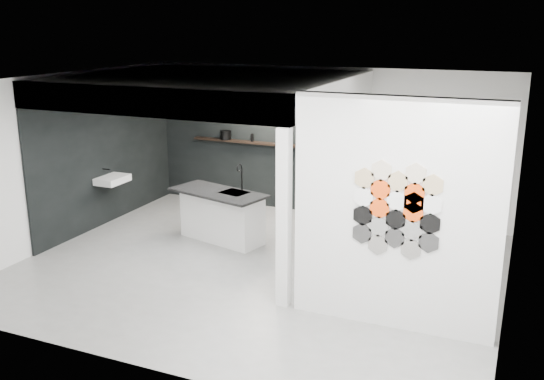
{
  "coord_description": "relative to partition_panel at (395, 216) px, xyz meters",
  "views": [
    {
      "loc": [
        3.55,
        -7.76,
        3.59
      ],
      "look_at": [
        0.1,
        0.3,
        1.15
      ],
      "focal_mm": 40.0,
      "sensor_mm": 36.0,
      "label": 1
    }
  ],
  "objects": [
    {
      "name": "bottle_dark",
      "position": [
        -3.65,
        3.87,
        -0.0
      ],
      "size": [
        0.07,
        0.07,
        0.15
      ],
      "primitive_type": "cylinder",
      "rotation": [
        0.0,
        0.0,
        -0.3
      ],
      "color": "black",
      "rests_on": "display_shelf"
    },
    {
      "name": "kitchen_island",
      "position": [
        -3.28,
        1.85,
        -0.95
      ],
      "size": [
        1.78,
        1.12,
        1.33
      ],
      "rotation": [
        0.0,
        0.0,
        -0.25
      ],
      "color": "silver",
      "rests_on": "floor"
    },
    {
      "name": "stockpot",
      "position": [
        -4.23,
        3.87,
        0.01
      ],
      "size": [
        0.28,
        0.28,
        0.18
      ],
      "primitive_type": "cylinder",
      "rotation": [
        0.0,
        0.0,
        0.34
      ],
      "color": "black",
      "rests_on": "display_shelf"
    },
    {
      "name": "utensil_cup",
      "position": [
        -4.2,
        3.87,
        -0.04
      ],
      "size": [
        0.08,
        0.08,
        0.09
      ],
      "primitive_type": "cylinder",
      "rotation": [
        0.0,
        0.0,
        0.15
      ],
      "color": "black",
      "rests_on": "display_shelf"
    },
    {
      "name": "wall_basin",
      "position": [
        -5.46,
        1.8,
        -0.55
      ],
      "size": [
        0.4,
        0.6,
        0.12
      ],
      "primitive_type": "cube",
      "color": "silver",
      "rests_on": "bay_clad_left"
    },
    {
      "name": "display_shelf",
      "position": [
        -3.43,
        3.87,
        -0.1
      ],
      "size": [
        3.0,
        0.15,
        0.04
      ],
      "primitive_type": "cube",
      "color": "black",
      "rests_on": "bay_clad_back"
    },
    {
      "name": "hex_tile_cluster",
      "position": [
        0.03,
        -0.09,
        0.1
      ],
      "size": [
        1.04,
        0.02,
        1.16
      ],
      "color": "#2D2D2D",
      "rests_on": "partition_panel"
    },
    {
      "name": "bay_clad_back",
      "position": [
        -3.52,
        3.97,
        -0.22
      ],
      "size": [
        4.4,
        0.04,
        2.35
      ],
      "primitive_type": "cube",
      "color": "black",
      "rests_on": "floor"
    },
    {
      "name": "glass_bowl",
      "position": [
        -2.08,
        3.87,
        -0.03
      ],
      "size": [
        0.16,
        0.16,
        0.1
      ],
      "primitive_type": "cylinder",
      "rotation": [
        0.0,
        0.0,
        0.17
      ],
      "color": "gray",
      "rests_on": "display_shelf"
    },
    {
      "name": "glass_vase",
      "position": [
        -2.08,
        3.87,
        -0.02
      ],
      "size": [
        0.1,
        0.1,
        0.13
      ],
      "primitive_type": "cylinder",
      "rotation": [
        0.0,
        0.0,
        -0.06
      ],
      "color": "gray",
      "rests_on": "display_shelf"
    },
    {
      "name": "kettle",
      "position": [
        -2.13,
        3.87,
        0.0
      ],
      "size": [
        0.21,
        0.21,
        0.16
      ],
      "primitive_type": "ellipsoid",
      "rotation": [
        0.0,
        0.0,
        -0.13
      ],
      "color": "black",
      "rests_on": "display_shelf"
    },
    {
      "name": "floor",
      "position": [
        -2.23,
        1.0,
        -1.4
      ],
      "size": [
        7.0,
        6.0,
        0.01
      ],
      "primitive_type": "cube",
      "color": "slate"
    },
    {
      "name": "fascia_beam",
      "position": [
        -3.52,
        0.08,
        1.15
      ],
      "size": [
        4.4,
        0.16,
        0.4
      ],
      "primitive_type": "cube",
      "color": "silver",
      "rests_on": "corner_column"
    },
    {
      "name": "bulkhead",
      "position": [
        -3.52,
        2.0,
        1.15
      ],
      "size": [
        4.4,
        4.0,
        0.4
      ],
      "primitive_type": "cube",
      "color": "silver",
      "rests_on": "corner_column"
    },
    {
      "name": "corner_column",
      "position": [
        -1.41,
        0.0,
        -0.22
      ],
      "size": [
        0.16,
        0.16,
        2.35
      ],
      "primitive_type": "cube",
      "color": "silver",
      "rests_on": "floor"
    },
    {
      "name": "partition_panel",
      "position": [
        0.0,
        0.0,
        0.0
      ],
      "size": [
        2.45,
        0.15,
        2.8
      ],
      "primitive_type": "cube",
      "color": "silver",
      "rests_on": "floor"
    },
    {
      "name": "bay_clad_left",
      "position": [
        -5.7,
        2.0,
        -0.22
      ],
      "size": [
        0.04,
        4.0,
        2.35
      ],
      "primitive_type": "cube",
      "color": "black",
      "rests_on": "floor"
    }
  ]
}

